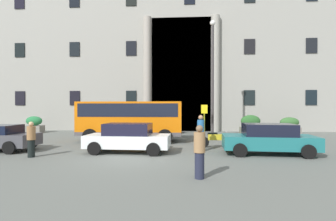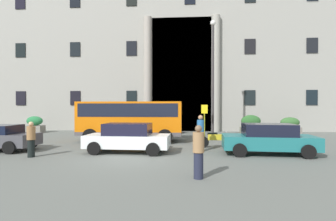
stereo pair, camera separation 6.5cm
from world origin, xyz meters
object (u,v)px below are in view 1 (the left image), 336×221
at_px(bus_stop_sign, 204,118).
at_px(pedestrian_man_red_shirt, 201,133).
at_px(parked_sedan_far, 128,138).
at_px(pedestrian_man_crossing, 200,152).
at_px(hedge_planter_far_west, 169,126).
at_px(scooter_by_planter, 215,139).
at_px(hedge_planter_east, 251,125).
at_px(white_taxi_kerbside, 268,139).
at_px(hedge_planter_west, 34,125).
at_px(orange_minibus, 131,118).
at_px(hedge_planter_entrance_left, 289,126).
at_px(lamppost_plaza_centre, 213,70).
at_px(pedestrian_woman_with_bag, 31,139).

height_order(bus_stop_sign, pedestrian_man_red_shirt, bus_stop_sign).
relative_size(parked_sedan_far, pedestrian_man_crossing, 2.48).
bearing_deg(bus_stop_sign, parked_sedan_far, -126.08).
bearing_deg(hedge_planter_far_west, scooter_by_planter, -68.35).
xyz_separation_m(hedge_planter_far_west, hedge_planter_east, (6.65, -0.61, 0.13)).
bearing_deg(white_taxi_kerbside, pedestrian_man_crossing, -124.28).
distance_m(parked_sedan_far, scooter_by_planter, 4.83).
relative_size(bus_stop_sign, hedge_planter_west, 1.60).
bearing_deg(orange_minibus, pedestrian_man_red_shirt, -40.21).
distance_m(hedge_planter_west, hedge_planter_far_west, 11.87).
height_order(orange_minibus, bus_stop_sign, orange_minibus).
distance_m(bus_stop_sign, white_taxi_kerbside, 6.32).
bearing_deg(hedge_planter_far_west, hedge_planter_west, -179.06).
relative_size(hedge_planter_entrance_left, pedestrian_man_crossing, 0.96).
distance_m(orange_minibus, scooter_by_planter, 5.79).
bearing_deg(hedge_planter_east, parked_sedan_far, -132.50).
relative_size(hedge_planter_west, hedge_planter_east, 0.92).
height_order(pedestrian_man_crossing, lamppost_plaza_centre, lamppost_plaza_centre).
bearing_deg(hedge_planter_entrance_left, parked_sedan_far, -140.51).
xyz_separation_m(bus_stop_sign, lamppost_plaza_centre, (0.66, 0.84, 3.43)).
bearing_deg(hedge_planter_west, pedestrian_woman_with_bag, -59.25).
xyz_separation_m(hedge_planter_east, pedestrian_man_crossing, (-4.83, -13.31, 0.07)).
height_order(bus_stop_sign, white_taxi_kerbside, bus_stop_sign).
relative_size(hedge_planter_entrance_left, hedge_planter_far_west, 0.90).
relative_size(hedge_planter_east, lamppost_plaza_centre, 0.19).
relative_size(bus_stop_sign, pedestrian_woman_with_bag, 1.51).
height_order(orange_minibus, lamppost_plaza_centre, lamppost_plaza_centre).
height_order(hedge_planter_far_west, hedge_planter_east, hedge_planter_east).
bearing_deg(hedge_planter_entrance_left, hedge_planter_west, -179.65).
bearing_deg(white_taxi_kerbside, hedge_planter_far_west, 123.11).
xyz_separation_m(pedestrian_man_crossing, pedestrian_woman_with_bag, (-7.29, 2.97, -0.05)).
distance_m(white_taxi_kerbside, scooter_by_planter, 2.98).
height_order(hedge_planter_east, lamppost_plaza_centre, lamppost_plaza_centre).
relative_size(bus_stop_sign, pedestrian_man_crossing, 1.44).
xyz_separation_m(bus_stop_sign, parked_sedan_far, (-4.13, -5.67, -0.77)).
distance_m(parked_sedan_far, pedestrian_man_red_shirt, 3.64).
xyz_separation_m(bus_stop_sign, pedestrian_woman_with_bag, (-8.17, -7.18, -0.70)).
xyz_separation_m(hedge_planter_entrance_left, pedestrian_woman_with_bag, (-15.41, -10.88, 0.12)).
relative_size(orange_minibus, hedge_planter_entrance_left, 4.14).
xyz_separation_m(bus_stop_sign, hedge_planter_east, (3.96, 3.16, -0.72)).
height_order(hedge_planter_west, hedge_planter_entrance_left, hedge_planter_west).
distance_m(hedge_planter_entrance_left, pedestrian_man_crossing, 16.06).
distance_m(hedge_planter_east, parked_sedan_far, 11.98).
distance_m(scooter_by_planter, lamppost_plaza_centre, 6.48).
distance_m(hedge_planter_west, white_taxi_kerbside, 19.52).
xyz_separation_m(orange_minibus, lamppost_plaza_centre, (5.54, 2.37, 3.37)).
relative_size(bus_stop_sign, scooter_by_planter, 1.23).
height_order(white_taxi_kerbside, scooter_by_planter, white_taxi_kerbside).
relative_size(orange_minibus, parked_sedan_far, 1.61).
bearing_deg(pedestrian_man_crossing, hedge_planter_east, -13.42).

